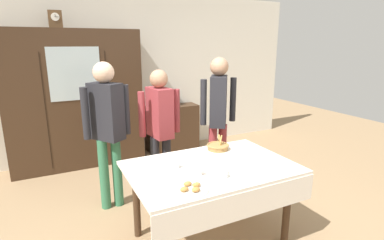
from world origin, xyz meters
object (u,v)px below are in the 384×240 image
dining_table (213,178)px  book_stack (172,103)px  tea_cup_far_left (198,173)px  spoon_back_edge (155,177)px  pastry_plate (191,189)px  bookshelf_low (172,127)px  person_behind_table_right (107,122)px  tea_cup_near_left (224,175)px  person_beside_shelf (160,122)px  bread_basket (218,146)px  mantel_clock (55,19)px  person_behind_table_left (218,110)px  spoon_far_left (262,172)px  tea_cup_front_edge (175,166)px  wall_cabinet (76,100)px

dining_table → book_stack: size_ratio=6.61×
tea_cup_far_left → spoon_back_edge: (-0.35, 0.13, -0.02)m
pastry_plate → spoon_back_edge: pastry_plate is taller
dining_table → book_stack: bearing=75.3°
bookshelf_low → person_behind_table_right: size_ratio=0.55×
tea_cup_near_left → tea_cup_far_left: same height
person_beside_shelf → bread_basket: bearing=-59.9°
mantel_clock → book_stack: size_ratio=1.04×
tea_cup_near_left → person_beside_shelf: 1.33m
person_behind_table_left → person_beside_shelf: bearing=175.7°
person_behind_table_right → pastry_plate: bearing=-76.1°
mantel_clock → person_behind_table_right: size_ratio=0.14×
pastry_plate → spoon_far_left: (0.72, 0.02, -0.01)m
book_stack → tea_cup_far_left: size_ratio=1.78×
bookshelf_low → spoon_back_edge: bookshelf_low is taller
tea_cup_near_left → dining_table: bearing=81.8°
spoon_far_left → bookshelf_low: bearing=83.0°
tea_cup_front_edge → person_beside_shelf: size_ratio=0.08×
book_stack → person_beside_shelf: (-0.81, -1.56, 0.11)m
dining_table → tea_cup_far_left: tea_cup_far_left is taller
bookshelf_low → person_beside_shelf: person_beside_shelf is taller
bookshelf_low → person_beside_shelf: size_ratio=0.58×
book_stack → spoon_back_edge: (-1.25, -2.61, -0.07)m
wall_cabinet → spoon_far_left: size_ratio=17.59×
tea_cup_near_left → person_behind_table_left: person_behind_table_left is taller
bread_basket → spoon_far_left: size_ratio=2.02×
tea_cup_near_left → tea_cup_front_edge: bearing=128.5°
mantel_clock → book_stack: bearing=1.7°
dining_table → tea_cup_near_left: 0.28m
book_stack → spoon_back_edge: bearing=-115.6°
tea_cup_front_edge → person_beside_shelf: (0.21, 0.95, 0.16)m
mantel_clock → pastry_plate: (0.69, -2.90, -1.42)m
person_behind_table_left → tea_cup_near_left: bearing=-119.2°
spoon_back_edge → person_beside_shelf: 1.16m
wall_cabinet → spoon_back_edge: (0.34, -2.56, -0.26)m
spoon_back_edge → tea_cup_near_left: bearing=-26.9°
bread_basket → spoon_back_edge: (-0.85, -0.36, -0.03)m
bookshelf_low → spoon_back_edge: 2.92m
wall_cabinet → spoon_back_edge: size_ratio=17.59×
mantel_clock → person_beside_shelf: size_ratio=0.15×
dining_table → person_beside_shelf: size_ratio=0.96×
dining_table → person_behind_table_left: bearing=56.7°
person_behind_table_left → person_behind_table_right: bearing=177.0°
spoon_back_edge → person_behind_table_left: bearing=38.9°
book_stack → bookshelf_low: bearing=0.0°
spoon_far_left → tea_cup_far_left: bearing=161.2°
tea_cup_near_left → bread_basket: bearing=62.8°
spoon_back_edge → person_beside_shelf: (0.45, 1.05, 0.19)m
wall_cabinet → tea_cup_far_left: (0.69, -2.69, -0.24)m
dining_table → wall_cabinet: size_ratio=0.73×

